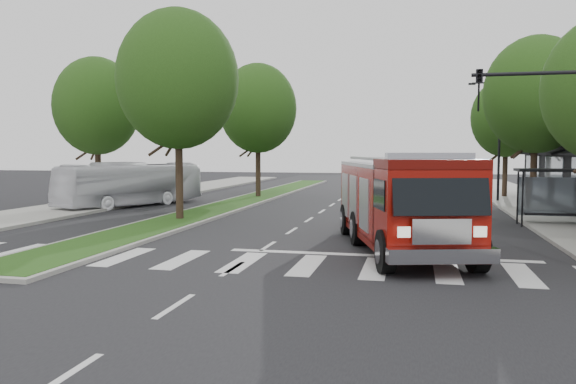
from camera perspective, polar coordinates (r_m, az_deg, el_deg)
name	(u,v)px	position (r m, az deg, el deg)	size (l,w,h in m)	color
ground	(268,246)	(20.15, -2.05, -5.54)	(140.00, 140.00, 0.00)	black
sidewalk_right	(571,220)	(30.32, 26.84, -2.58)	(5.00, 80.00, 0.15)	gray
sidewalk_left	(73,208)	(35.31, -21.02, -1.53)	(5.00, 80.00, 0.15)	gray
median	(250,199)	(38.96, -3.84, -0.75)	(3.00, 50.00, 0.15)	gray
bus_shelter	(553,181)	(28.07, 25.32, 0.99)	(3.20, 1.60, 2.61)	black
tree_right_mid	(536,95)	(33.97, 23.88, 9.02)	(5.60, 5.60, 9.72)	black
tree_right_far	(506,118)	(43.76, 21.31, 7.06)	(5.00, 5.00, 8.73)	black
tree_median_near	(178,79)	(27.74, -11.12, 11.15)	(5.80, 5.80, 10.16)	black
tree_median_far	(258,108)	(40.86, -3.08, 8.48)	(5.60, 5.60, 9.72)	black
tree_left_mid	(97,106)	(36.68, -18.86, 8.25)	(5.20, 5.20, 9.16)	black
streetlight_right_far	(497,135)	(39.58, 20.46, 5.45)	(2.11, 0.20, 8.00)	black
fire_engine	(400,203)	(19.61, 11.29, -1.14)	(5.28, 10.08, 3.35)	#520804
city_bus	(132,184)	(36.04, -15.59, 0.78)	(2.31, 9.85, 2.75)	silver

